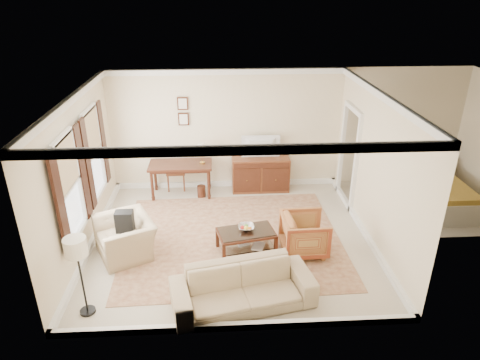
{
  "coord_description": "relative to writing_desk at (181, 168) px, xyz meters",
  "views": [
    {
      "loc": [
        -0.24,
        -7.25,
        4.66
      ],
      "look_at": [
        0.2,
        0.3,
        1.15
      ],
      "focal_mm": 32.0,
      "sensor_mm": 36.0,
      "label": 1
    }
  ],
  "objects": [
    {
      "name": "backpack",
      "position": [
        -0.86,
        -2.41,
        0.03
      ],
      "size": [
        0.38,
        0.38,
        0.4
      ],
      "primitive_type": "cube",
      "rotation": [
        0.0,
        0.0,
        -0.81
      ],
      "color": "black",
      "rests_on": "club_armchair"
    },
    {
      "name": "window_rear",
      "position": [
        -1.6,
        -1.13,
        0.86
      ],
      "size": [
        0.12,
        1.56,
        1.8
      ],
      "primitive_type": null,
      "color": "#CCB284",
      "rests_on": "room_shell"
    },
    {
      "name": "framed_prints",
      "position": [
        0.1,
        0.44,
        1.25
      ],
      "size": [
        0.25,
        0.04,
        0.68
      ],
      "primitive_type": null,
      "color": "#401D12",
      "rests_on": "room_shell"
    },
    {
      "name": "window_front",
      "position": [
        -1.6,
        -2.73,
        0.86
      ],
      "size": [
        0.12,
        1.56,
        1.8
      ],
      "primitive_type": null,
      "color": "#CCB284",
      "rests_on": "room_shell"
    },
    {
      "name": "sofa",
      "position": [
        1.22,
        -3.94,
        -0.26
      ],
      "size": [
        2.3,
        1.09,
        0.87
      ],
      "primitive_type": "imported",
      "rotation": [
        0.0,
        0.0,
        0.21
      ],
      "color": "tan",
      "rests_on": "room_shell"
    },
    {
      "name": "desk_chair",
      "position": [
        -0.15,
        0.35,
        -0.17
      ],
      "size": [
        0.45,
        0.45,
        1.05
      ],
      "primitive_type": null,
      "rotation": [
        0.0,
        0.0,
        0.0
      ],
      "color": "brown",
      "rests_on": "room_shell"
    },
    {
      "name": "fruit_bowl",
      "position": [
        1.38,
        -2.42,
        -0.19
      ],
      "size": [
        0.42,
        0.42,
        0.1
      ],
      "primitive_type": "imported",
      "color": "silver",
      "rests_on": "coffee_table"
    },
    {
      "name": "coffee_table",
      "position": [
        1.37,
        -2.48,
        -0.35
      ],
      "size": [
        1.15,
        0.81,
        0.45
      ],
      "rotation": [
        0.0,
        0.0,
        0.2
      ],
      "color": "#401D12",
      "rests_on": "room_shell"
    },
    {
      "name": "tv",
      "position": [
        1.91,
        0.15,
        0.59
      ],
      "size": [
        0.88,
        0.5,
        0.11
      ],
      "primitive_type": "imported",
      "rotation": [
        0.0,
        0.0,
        3.14
      ],
      "color": "black",
      "rests_on": "sideboard"
    },
    {
      "name": "book_a",
      "position": [
        1.19,
        -2.46,
        -0.52
      ],
      "size": [
        0.28,
        0.11,
        0.38
      ],
      "primitive_type": "imported",
      "rotation": [
        0.0,
        0.0,
        0.26
      ],
      "color": "brown",
      "rests_on": "coffee_table"
    },
    {
      "name": "striped_armchair",
      "position": [
        2.46,
        -2.56,
        -0.27
      ],
      "size": [
        0.79,
        0.84,
        0.84
      ],
      "primitive_type": "imported",
      "rotation": [
        0.0,
        0.0,
        1.6
      ],
      "color": "#923A1F",
      "rests_on": "room_shell"
    },
    {
      "name": "club_armchair",
      "position": [
        -0.88,
        -2.42,
        -0.21
      ],
      "size": [
        1.12,
        1.29,
        0.95
      ],
      "primitive_type": "imported",
      "rotation": [
        0.0,
        0.0,
        -1.12
      ],
      "color": "tan",
      "rests_on": "room_shell"
    },
    {
      "name": "doorway",
      "position": [
        3.81,
        -0.53,
        0.38
      ],
      "size": [
        0.1,
        1.12,
        2.25
      ],
      "primitive_type": null,
      "color": "white",
      "rests_on": "room_shell"
    },
    {
      "name": "room_shell",
      "position": [
        1.1,
        -2.03,
        1.78
      ],
      "size": [
        5.51,
        5.01,
        2.91
      ],
      "color": "beige",
      "rests_on": "ground"
    },
    {
      "name": "writing_desk",
      "position": [
        0.0,
        0.0,
        0.0
      ],
      "size": [
        1.47,
        0.73,
        0.8
      ],
      "color": "#401D12",
      "rests_on": "room_shell"
    },
    {
      "name": "floor_lamp",
      "position": [
        -1.2,
        -4.0,
        0.41
      ],
      "size": [
        0.33,
        0.33,
        1.35
      ],
      "color": "black",
      "rests_on": "room_shell"
    },
    {
      "name": "book_b",
      "position": [
        1.49,
        -2.55,
        -0.52
      ],
      "size": [
        0.27,
        0.11,
        0.38
      ],
      "primitive_type": "imported",
      "rotation": [
        0.0,
        0.0,
        -0.32
      ],
      "color": "brown",
      "rests_on": "coffee_table"
    },
    {
      "name": "rug",
      "position": [
        1.13,
        -2.04,
        -0.69
      ],
      "size": [
        4.34,
        3.75,
        0.01
      ],
      "primitive_type": "cube",
      "rotation": [
        0.0,
        0.0,
        0.02
      ],
      "color": "brown",
      "rests_on": "room_shell"
    },
    {
      "name": "desk_lamp",
      "position": [
        0.51,
        -0.0,
        0.36
      ],
      "size": [
        0.32,
        0.32,
        0.5
      ],
      "primitive_type": null,
      "color": "silver",
      "rests_on": "writing_desk"
    },
    {
      "name": "sideboard",
      "position": [
        1.91,
        0.17,
        -0.27
      ],
      "size": [
        1.38,
        0.53,
        0.85
      ],
      "primitive_type": "cube",
      "color": "brown",
      "rests_on": "room_shell"
    },
    {
      "name": "annex_bedroom",
      "position": [
        5.59,
        -0.88,
        -0.35
      ],
      "size": [
        3.0,
        2.7,
        2.9
      ],
      "color": "beige",
      "rests_on": "ground"
    }
  ]
}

